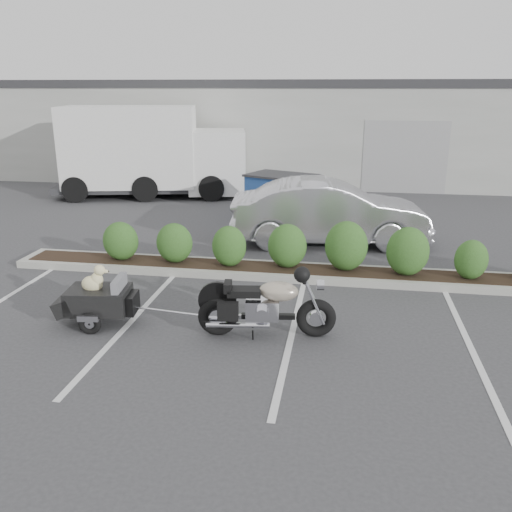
% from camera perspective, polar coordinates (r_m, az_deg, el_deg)
% --- Properties ---
extents(ground, '(90.00, 90.00, 0.00)m').
position_cam_1_polar(ground, '(9.38, -3.19, -6.16)').
color(ground, '#38383A').
rests_on(ground, ground).
extents(planter_kerb, '(12.00, 1.00, 0.15)m').
position_cam_1_polar(planter_kerb, '(11.24, 4.23, -1.71)').
color(planter_kerb, '#9E9E93').
rests_on(planter_kerb, ground).
extents(building, '(26.00, 10.00, 4.00)m').
position_cam_1_polar(building, '(25.52, 5.25, 13.40)').
color(building, '#9EA099').
rests_on(building, ground).
extents(motorcycle, '(2.16, 0.81, 1.24)m').
position_cam_1_polar(motorcycle, '(8.41, 1.10, -5.35)').
color(motorcycle, black).
rests_on(motorcycle, ground).
extents(pet_trailer, '(1.74, 0.99, 1.03)m').
position_cam_1_polar(pet_trailer, '(9.24, -16.29, -4.35)').
color(pet_trailer, black).
rests_on(pet_trailer, ground).
extents(sedan, '(4.96, 2.22, 1.58)m').
position_cam_1_polar(sedan, '(13.49, 7.70, 4.58)').
color(sedan, silver).
rests_on(sedan, ground).
extents(dumpster, '(2.30, 1.97, 1.27)m').
position_cam_1_polar(dumpster, '(16.29, 2.67, 6.41)').
color(dumpster, navy).
rests_on(dumpster, ground).
extents(delivery_truck, '(7.11, 3.59, 3.11)m').
position_cam_1_polar(delivery_truck, '(19.73, -10.84, 10.55)').
color(delivery_truck, silver).
rests_on(delivery_truck, ground).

